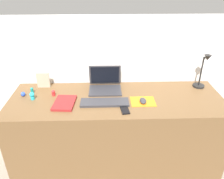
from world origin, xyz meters
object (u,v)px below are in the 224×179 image
Objects in this scene: desk_lamp at (203,72)px; toy_figurine_cyan at (32,96)px; laptop at (105,83)px; mouse at (143,101)px; notebook_pad at (64,103)px; toy_figurine_teal at (32,90)px; keyboard at (105,102)px; toy_figurine_blue at (23,94)px; toy_figurine_red at (53,93)px; cell_phone at (125,110)px; picture_frame at (43,80)px.

toy_figurine_cyan is at bearing -173.79° from desk_lamp.
mouse is (0.32, -0.27, -0.03)m from laptop.
notebook_pad is 0.38m from toy_figurine_teal.
keyboard is at bearing -17.20° from toy_figurine_teal.
toy_figurine_cyan reaches higher than toy_figurine_blue.
cell_phone is at bearing -22.72° from toy_figurine_red.
keyboard is 0.70m from toy_figurine_teal.
toy_figurine_red is (-0.62, 0.26, 0.02)m from cell_phone.
desk_lamp is (0.59, 0.26, 0.14)m from mouse.
keyboard is at bearing -28.75° from picture_frame.
toy_figurine_cyan is at bearing -159.56° from toy_figurine_red.
keyboard is 9.74× the size of toy_figurine_blue.
picture_frame is at bearing 126.32° from toy_figurine_red.
keyboard is 0.33m from mouse.
notebook_pad is 1.60× the size of picture_frame.
mouse is at bearing -11.71° from toy_figurine_teal.
desk_lamp reaches higher than notebook_pad.
laptop is 2.34× the size of cell_phone.
toy_figurine_teal is (-0.99, 0.21, 0.01)m from mouse.
toy_figurine_cyan is at bearing 174.76° from mouse.
picture_frame is 0.21m from toy_figurine_red.
toy_figurine_blue is at bearing 171.99° from mouse.
toy_figurine_teal reaches higher than mouse.
laptop is 2.00× the size of picture_frame.
notebook_pad is 0.19m from toy_figurine_red.
laptop is 0.48m from toy_figurine_red.
desk_lamp is (0.91, 0.26, 0.15)m from keyboard.
toy_figurine_blue is 0.74× the size of toy_figurine_teal.
picture_frame reaches higher than toy_figurine_teal.
picture_frame is 3.56× the size of toy_figurine_blue.
toy_figurine_cyan is (-0.64, -0.19, -0.02)m from laptop.
toy_figurine_red is at bearing -175.65° from desk_lamp.
picture_frame reaches higher than notebook_pad.
cell_phone is at bearing -33.87° from keyboard.
desk_lamp is 1.56m from toy_figurine_cyan.
cell_phone is 0.86m from picture_frame.
laptop is 0.66m from toy_figurine_cyan.
notebook_pad is (-1.25, -0.25, -0.15)m from desk_lamp.
picture_frame reaches higher than cell_phone.
desk_lamp is (0.91, -0.02, 0.11)m from laptop.
toy_figurine_red is at bearing 0.53° from toy_figurine_blue.
desk_lamp reaches higher than toy_figurine_blue.
toy_figurine_red is 0.99× the size of toy_figurine_teal.
keyboard is 1.71× the size of notebook_pad.
keyboard is at bearing -179.98° from mouse.
cell_phone is at bearing -146.49° from mouse.
toy_figurine_cyan is (-0.17, -0.06, 0.01)m from toy_figurine_red.
toy_figurine_blue reaches higher than mouse.
toy_figurine_cyan is (0.04, -0.12, 0.01)m from toy_figurine_teal.
toy_figurine_cyan is at bearing -31.37° from toy_figurine_blue.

